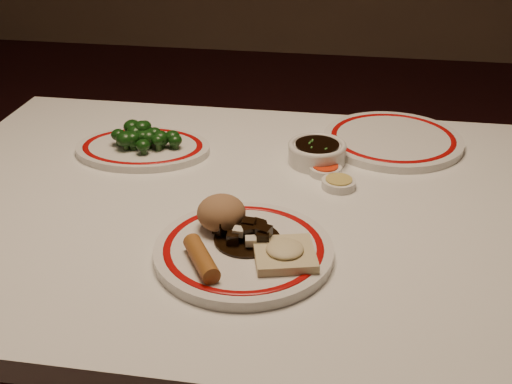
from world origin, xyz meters
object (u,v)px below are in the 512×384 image
object	(u,v)px
fried_wonton	(285,253)
broccoli_pile	(143,135)
main_plate	(244,251)
dining_table	(231,242)
spring_roll	(201,258)
rice_mound	(221,213)
soy_bowl	(317,154)
stirfry_heap	(246,233)
broccoli_plate	(143,148)

from	to	relation	value
fried_wonton	broccoli_pile	size ratio (longest dim) A/B	0.73
main_plate	broccoli_pile	world-z (taller)	broccoli_pile
dining_table	broccoli_pile	xyz separation A→B (m)	(-0.22, 0.17, 0.13)
spring_roll	fried_wonton	bearing A→B (deg)	-12.58
rice_mound	broccoli_pile	bearing A→B (deg)	127.59
spring_roll	soy_bowl	bearing A→B (deg)	40.94
fried_wonton	stirfry_heap	world-z (taller)	stirfry_heap
dining_table	stirfry_heap	world-z (taller)	stirfry_heap
main_plate	broccoli_plate	bearing A→B (deg)	128.66
broccoli_plate	dining_table	bearing A→B (deg)	-37.81
main_plate	rice_mound	xyz separation A→B (m)	(-0.04, 0.05, 0.04)
dining_table	spring_roll	xyz separation A→B (m)	(0.00, -0.24, 0.12)
fried_wonton	soy_bowl	distance (m)	0.38
stirfry_heap	spring_roll	bearing A→B (deg)	-121.84
spring_roll	dining_table	bearing A→B (deg)	60.49
dining_table	spring_roll	world-z (taller)	spring_roll
spring_roll	broccoli_plate	xyz separation A→B (m)	(-0.22, 0.41, -0.02)
fried_wonton	rice_mound	bearing A→B (deg)	147.64
spring_roll	broccoli_plate	world-z (taller)	spring_roll
spring_roll	fried_wonton	distance (m)	0.13
main_plate	stirfry_heap	world-z (taller)	stirfry_heap
dining_table	soy_bowl	distance (m)	0.25
broccoli_pile	rice_mound	bearing A→B (deg)	-52.41
stirfry_heap	broccoli_pile	xyz separation A→B (m)	(-0.27, 0.32, 0.01)
main_plate	rice_mound	bearing A→B (deg)	132.99
main_plate	fried_wonton	world-z (taller)	fried_wonton
broccoli_plate	rice_mound	bearing A→B (deg)	-52.09
broccoli_pile	soy_bowl	world-z (taller)	broccoli_pile
broccoli_pile	soy_bowl	bearing A→B (deg)	1.69
rice_mound	fried_wonton	world-z (taller)	rice_mound
broccoli_plate	broccoli_pile	xyz separation A→B (m)	(0.00, -0.00, 0.03)
main_plate	soy_bowl	distance (m)	0.36
rice_mound	spring_roll	distance (m)	0.11
rice_mound	broccoli_pile	size ratio (longest dim) A/B	0.53
main_plate	spring_roll	size ratio (longest dim) A/B	3.55
stirfry_heap	rice_mound	bearing A→B (deg)	149.18
dining_table	broccoli_plate	size ratio (longest dim) A/B	4.03
dining_table	broccoli_pile	size ratio (longest dim) A/B	7.98
fried_wonton	broccoli_pile	distance (m)	0.50
dining_table	spring_roll	size ratio (longest dim) A/B	11.93
main_plate	rice_mound	size ratio (longest dim) A/B	4.52
rice_mound	broccoli_pile	distance (m)	0.37
rice_mound	broccoli_pile	xyz separation A→B (m)	(-0.23, 0.30, -0.01)
stirfry_heap	soy_bowl	bearing A→B (deg)	75.39
main_plate	fried_wonton	size ratio (longest dim) A/B	3.24
spring_roll	soy_bowl	world-z (taller)	spring_roll
spring_roll	soy_bowl	distance (m)	0.44
broccoli_plate	fried_wonton	bearing A→B (deg)	-47.00
main_plate	stirfry_heap	bearing A→B (deg)	91.10
main_plate	soy_bowl	bearing A→B (deg)	76.31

